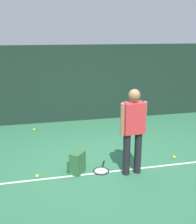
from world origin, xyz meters
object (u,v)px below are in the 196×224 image
tennis_racket (101,170)px  backpack (77,163)px  tennis_player (133,127)px  tennis_ball_far_left (37,176)px  tennis_ball_near_player (174,157)px  tennis_ball_by_fence (34,130)px

tennis_racket → backpack: backpack is taller
tennis_player → tennis_ball_far_left: (-1.83, 0.24, -0.93)m
tennis_ball_near_player → tennis_ball_by_fence: same height
tennis_player → backpack: bearing=-18.1°
tennis_ball_far_left → tennis_player: bearing=-7.4°
backpack → tennis_ball_far_left: size_ratio=6.67×
tennis_racket → tennis_ball_far_left: (-1.27, 0.02, 0.02)m
tennis_racket → tennis_ball_far_left: size_ratio=9.61×
tennis_player → tennis_racket: size_ratio=2.68×
tennis_ball_near_player → tennis_ball_far_left: same height
backpack → tennis_ball_far_left: (-0.78, -0.02, -0.18)m
tennis_player → tennis_racket: bearing=-25.8°
tennis_ball_by_fence → tennis_player: bearing=-57.3°
tennis_racket → backpack: size_ratio=1.44×
backpack → tennis_ball_by_fence: backpack is taller
tennis_player → backpack: (-1.06, 0.26, -0.76)m
tennis_racket → tennis_ball_by_fence: bearing=-132.5°
backpack → tennis_ball_near_player: (2.19, 0.16, -0.18)m
tennis_ball_near_player → tennis_ball_by_fence: 3.94m
backpack → tennis_ball_by_fence: bearing=-121.5°
tennis_racket → tennis_ball_near_player: size_ratio=9.61×
backpack → tennis_ball_by_fence: 2.81m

